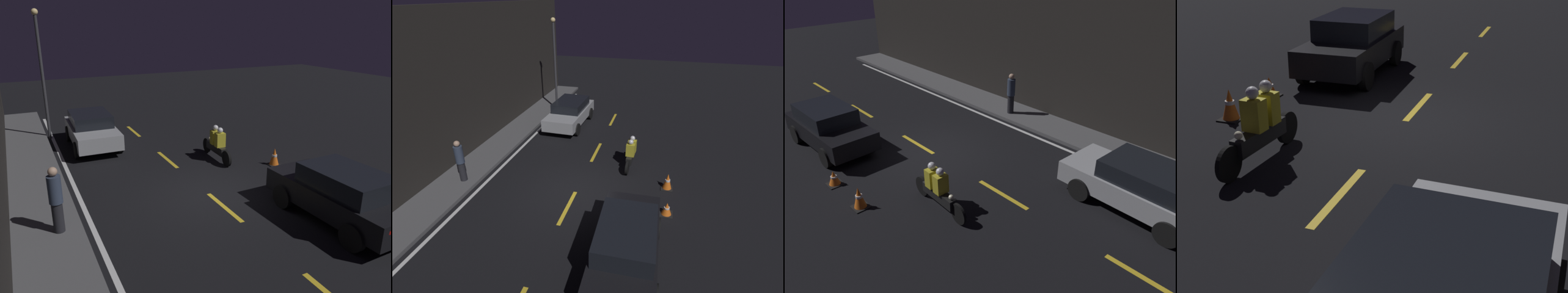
% 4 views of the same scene
% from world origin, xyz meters
% --- Properties ---
extents(ground_plane, '(56.00, 56.00, 0.00)m').
position_xyz_m(ground_plane, '(0.00, 0.00, 0.00)').
color(ground_plane, black).
extents(lane_dash_a, '(2.00, 0.14, 0.01)m').
position_xyz_m(lane_dash_a, '(-10.00, 0.00, 0.00)').
color(lane_dash_a, gold).
rests_on(lane_dash_a, ground).
extents(lane_dash_b, '(2.00, 0.14, 0.01)m').
position_xyz_m(lane_dash_b, '(-5.50, 0.00, 0.00)').
color(lane_dash_b, gold).
rests_on(lane_dash_b, ground).
extents(lane_dash_c, '(2.00, 0.14, 0.01)m').
position_xyz_m(lane_dash_c, '(-1.00, 0.00, 0.00)').
color(lane_dash_c, gold).
rests_on(lane_dash_c, ground).
extents(lane_dash_d, '(2.00, 0.14, 0.01)m').
position_xyz_m(lane_dash_d, '(3.50, 0.00, 0.00)').
color(lane_dash_d, gold).
rests_on(lane_dash_d, ground).
extents(van_black, '(4.12, 1.95, 1.54)m').
position_xyz_m(van_black, '(-3.06, -2.41, 0.82)').
color(van_black, black).
rests_on(van_black, ground).
extents(motorcycle, '(2.38, 0.39, 1.37)m').
position_xyz_m(motorcycle, '(2.68, -1.79, 0.64)').
color(motorcycle, black).
rests_on(motorcycle, ground).
extents(traffic_cone_near, '(0.46, 0.46, 0.48)m').
position_xyz_m(traffic_cone_near, '(-0.47, -3.48, 0.23)').
color(traffic_cone_near, black).
rests_on(traffic_cone_near, ground).
extents(traffic_cone_mid, '(0.46, 0.46, 0.67)m').
position_xyz_m(traffic_cone_mid, '(1.17, -3.46, 0.33)').
color(traffic_cone_mid, black).
rests_on(traffic_cone_mid, ground).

